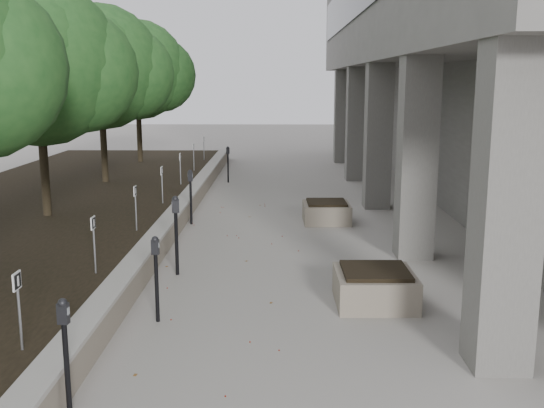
{
  "coord_description": "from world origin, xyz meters",
  "views": [
    {
      "loc": [
        0.69,
        -6.38,
        3.53
      ],
      "look_at": [
        0.53,
        6.2,
        1.04
      ],
      "focal_mm": 41.35,
      "sensor_mm": 36.0,
      "label": 1
    }
  ],
  "objects_px": {
    "parking_meter_5": "(228,164)",
    "planter_front": "(375,286)",
    "parking_meter_1": "(66,358)",
    "crabapple_tree_5": "(138,91)",
    "crabapple_tree_3": "(39,98)",
    "planter_back": "(326,212)",
    "crabapple_tree_4": "(101,94)",
    "parking_meter_3": "(176,236)",
    "parking_meter_2": "(156,279)",
    "parking_meter_4": "(191,197)"
  },
  "relations": [
    {
      "from": "parking_meter_1",
      "to": "planter_front",
      "type": "height_order",
      "value": "parking_meter_1"
    },
    {
      "from": "parking_meter_1",
      "to": "parking_meter_5",
      "type": "xyz_separation_m",
      "value": [
        0.42,
        15.62,
        -0.03
      ]
    },
    {
      "from": "crabapple_tree_3",
      "to": "parking_meter_1",
      "type": "bearing_deg",
      "value": -68.57
    },
    {
      "from": "parking_meter_4",
      "to": "planter_back",
      "type": "xyz_separation_m",
      "value": [
        3.38,
        0.27,
        -0.42
      ]
    },
    {
      "from": "crabapple_tree_3",
      "to": "parking_meter_4",
      "type": "bearing_deg",
      "value": 14.07
    },
    {
      "from": "parking_meter_4",
      "to": "planter_front",
      "type": "bearing_deg",
      "value": -56.58
    },
    {
      "from": "crabapple_tree_5",
      "to": "planter_back",
      "type": "height_order",
      "value": "crabapple_tree_5"
    },
    {
      "from": "crabapple_tree_5",
      "to": "parking_meter_4",
      "type": "height_order",
      "value": "crabapple_tree_5"
    },
    {
      "from": "parking_meter_5",
      "to": "planter_front",
      "type": "distance_m",
      "value": 12.59
    },
    {
      "from": "parking_meter_4",
      "to": "crabapple_tree_5",
      "type": "bearing_deg",
      "value": 109.51
    },
    {
      "from": "crabapple_tree_3",
      "to": "crabapple_tree_4",
      "type": "relative_size",
      "value": 1.0
    },
    {
      "from": "crabapple_tree_3",
      "to": "parking_meter_2",
      "type": "xyz_separation_m",
      "value": [
        3.68,
        -5.59,
        -2.47
      ]
    },
    {
      "from": "crabapple_tree_3",
      "to": "parking_meter_1",
      "type": "relative_size",
      "value": 4.11
    },
    {
      "from": "crabapple_tree_3",
      "to": "parking_meter_3",
      "type": "xyz_separation_m",
      "value": [
        3.6,
        -3.31,
        -2.38
      ]
    },
    {
      "from": "parking_meter_2",
      "to": "planter_back",
      "type": "height_order",
      "value": "parking_meter_2"
    },
    {
      "from": "parking_meter_5",
      "to": "planter_back",
      "type": "distance_m",
      "value": 6.93
    },
    {
      "from": "parking_meter_3",
      "to": "parking_meter_5",
      "type": "xyz_separation_m",
      "value": [
        0.07,
        10.64,
        -0.1
      ]
    },
    {
      "from": "crabapple_tree_5",
      "to": "parking_meter_5",
      "type": "distance_m",
      "value": 5.17
    },
    {
      "from": "crabapple_tree_4",
      "to": "parking_meter_5",
      "type": "height_order",
      "value": "crabapple_tree_4"
    },
    {
      "from": "parking_meter_5",
      "to": "planter_front",
      "type": "xyz_separation_m",
      "value": [
        3.34,
        -12.13,
        -0.35
      ]
    },
    {
      "from": "crabapple_tree_3",
      "to": "crabapple_tree_5",
      "type": "bearing_deg",
      "value": 90.0
    },
    {
      "from": "parking_meter_2",
      "to": "crabapple_tree_3",
      "type": "bearing_deg",
      "value": 124.93
    },
    {
      "from": "crabapple_tree_4",
      "to": "parking_meter_1",
      "type": "distance_m",
      "value": 13.89
    },
    {
      "from": "crabapple_tree_3",
      "to": "planter_front",
      "type": "xyz_separation_m",
      "value": [
        7.01,
        -4.8,
        -2.83
      ]
    },
    {
      "from": "crabapple_tree_3",
      "to": "parking_meter_1",
      "type": "xyz_separation_m",
      "value": [
        3.25,
        -8.28,
        -2.46
      ]
    },
    {
      "from": "planter_front",
      "to": "crabapple_tree_3",
      "type": "bearing_deg",
      "value": 145.62
    },
    {
      "from": "parking_meter_5",
      "to": "parking_meter_4",
      "type": "bearing_deg",
      "value": -112.36
    },
    {
      "from": "parking_meter_5",
      "to": "parking_meter_3",
      "type": "bearing_deg",
      "value": -109.32
    },
    {
      "from": "parking_meter_1",
      "to": "parking_meter_4",
      "type": "relative_size",
      "value": 0.96
    },
    {
      "from": "parking_meter_4",
      "to": "planter_back",
      "type": "distance_m",
      "value": 3.42
    },
    {
      "from": "parking_meter_3",
      "to": "parking_meter_4",
      "type": "bearing_deg",
      "value": 78.49
    },
    {
      "from": "parking_meter_3",
      "to": "planter_front",
      "type": "bearing_deg",
      "value": -39.5
    },
    {
      "from": "crabapple_tree_4",
      "to": "parking_meter_3",
      "type": "height_order",
      "value": "crabapple_tree_4"
    },
    {
      "from": "crabapple_tree_4",
      "to": "parking_meter_2",
      "type": "height_order",
      "value": "crabapple_tree_4"
    },
    {
      "from": "parking_meter_2",
      "to": "parking_meter_4",
      "type": "distance_m",
      "value": 6.43
    },
    {
      "from": "crabapple_tree_3",
      "to": "parking_meter_5",
      "type": "relative_size",
      "value": 4.27
    },
    {
      "from": "parking_meter_4",
      "to": "planter_back",
      "type": "height_order",
      "value": "parking_meter_4"
    },
    {
      "from": "parking_meter_5",
      "to": "parking_meter_2",
      "type": "bearing_deg",
      "value": -108.91
    },
    {
      "from": "parking_meter_2",
      "to": "parking_meter_5",
      "type": "distance_m",
      "value": 12.93
    },
    {
      "from": "parking_meter_3",
      "to": "planter_back",
      "type": "bearing_deg",
      "value": 39.24
    },
    {
      "from": "planter_back",
      "to": "parking_meter_5",
      "type": "bearing_deg",
      "value": 115.65
    },
    {
      "from": "crabapple_tree_5",
      "to": "parking_meter_1",
      "type": "distance_m",
      "value": 18.73
    },
    {
      "from": "crabapple_tree_4",
      "to": "crabapple_tree_5",
      "type": "bearing_deg",
      "value": 90.0
    },
    {
      "from": "parking_meter_2",
      "to": "parking_meter_3",
      "type": "relative_size",
      "value": 0.88
    },
    {
      "from": "parking_meter_2",
      "to": "parking_meter_3",
      "type": "bearing_deg",
      "value": 93.56
    },
    {
      "from": "crabapple_tree_3",
      "to": "crabapple_tree_4",
      "type": "height_order",
      "value": "same"
    },
    {
      "from": "parking_meter_1",
      "to": "parking_meter_3",
      "type": "bearing_deg",
      "value": 90.34
    },
    {
      "from": "parking_meter_2",
      "to": "parking_meter_4",
      "type": "height_order",
      "value": "parking_meter_4"
    },
    {
      "from": "crabapple_tree_4",
      "to": "parking_meter_5",
      "type": "xyz_separation_m",
      "value": [
        3.67,
        2.34,
        -2.48
      ]
    },
    {
      "from": "planter_front",
      "to": "crabapple_tree_5",
      "type": "bearing_deg",
      "value": 115.35
    }
  ]
}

